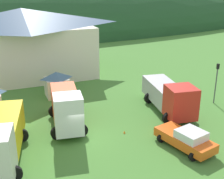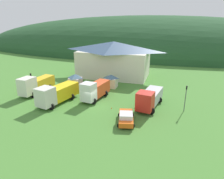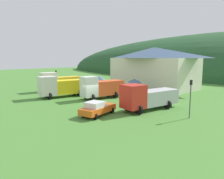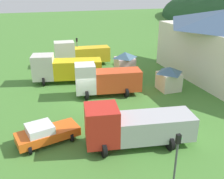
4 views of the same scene
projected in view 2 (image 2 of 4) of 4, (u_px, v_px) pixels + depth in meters
ground_plane at (93, 105)px, 34.97m from camera, size 200.00×200.00×0.00m
forested_hill_backdrop at (146, 51)px, 94.09m from camera, size 174.93×60.00×31.37m
depot_building at (114, 59)px, 51.25m from camera, size 18.38×10.83×8.81m
play_shed_cream at (111, 81)px, 43.57m from camera, size 2.60×2.47×2.80m
play_shed_pink at (76, 81)px, 42.89m from camera, size 2.50×2.62×3.11m
heavy_rig_striped at (35, 84)px, 39.81m from camera, size 3.44×8.41×3.74m
flatbed_truck_yellow at (57, 93)px, 35.06m from camera, size 4.29×8.81×3.60m
heavy_rig_white at (95, 90)px, 36.82m from camera, size 3.69×7.47×3.70m
crane_truck_red at (149, 98)px, 33.46m from camera, size 4.01×8.53×3.41m
service_pickup_orange at (126, 117)px, 28.70m from camera, size 3.10×5.13×1.66m
traffic_light_west at (31, 81)px, 39.72m from camera, size 0.20×0.32×4.05m
traffic_light_east at (186, 96)px, 31.79m from camera, size 0.20×0.32×4.25m
traffic_cone_near_pickup at (112, 109)px, 33.48m from camera, size 0.36×0.36×0.48m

